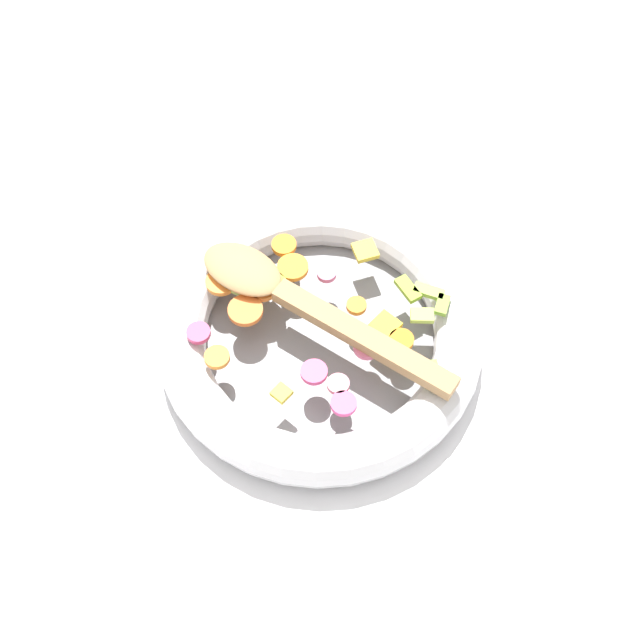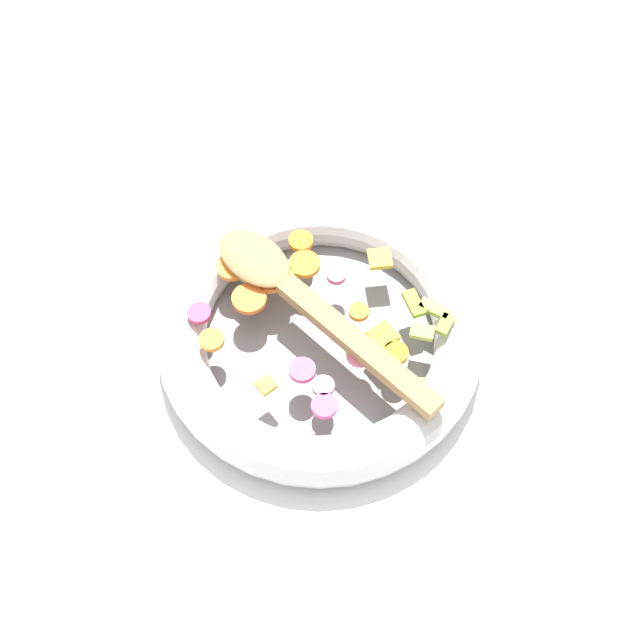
# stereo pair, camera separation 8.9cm
# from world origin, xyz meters

# --- Properties ---
(ground_plane) EXTENTS (4.00, 4.00, 0.00)m
(ground_plane) POSITION_xyz_m (0.00, 0.00, 0.00)
(ground_plane) COLOR silver
(skillet) EXTENTS (0.34, 0.34, 0.05)m
(skillet) POSITION_xyz_m (0.00, 0.00, 0.02)
(skillet) COLOR slate
(skillet) RESTS_ON ground_plane
(chopped_vegetables) EXTENTS (0.27, 0.22, 0.01)m
(chopped_vegetables) POSITION_xyz_m (0.01, -0.00, 0.05)
(chopped_vegetables) COLOR orange
(chopped_vegetables) RESTS_ON skillet
(wooden_spoon) EXTENTS (0.30, 0.09, 0.01)m
(wooden_spoon) POSITION_xyz_m (0.03, -0.00, 0.06)
(wooden_spoon) COLOR #A87F51
(wooden_spoon) RESTS_ON chopped_vegetables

